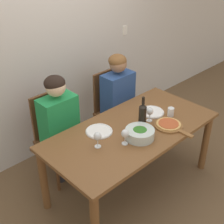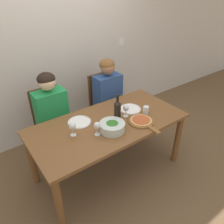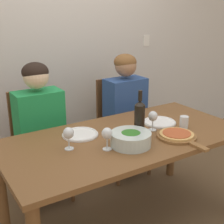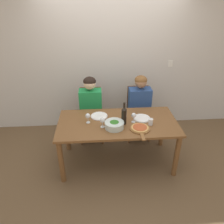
{
  "view_description": "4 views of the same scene",
  "coord_description": "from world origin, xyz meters",
  "px_view_note": "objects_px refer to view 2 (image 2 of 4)",
  "views": [
    {
      "loc": [
        -1.89,
        -1.69,
        2.41
      ],
      "look_at": [
        -0.11,
        0.17,
        0.91
      ],
      "focal_mm": 50.0,
      "sensor_mm": 36.0,
      "label": 1
    },
    {
      "loc": [
        -1.17,
        -1.66,
        2.1
      ],
      "look_at": [
        0.03,
        -0.02,
        0.87
      ],
      "focal_mm": 35.0,
      "sensor_mm": 36.0,
      "label": 2
    },
    {
      "loc": [
        -1.18,
        -1.69,
        1.62
      ],
      "look_at": [
        -0.07,
        0.08,
        0.91
      ],
      "focal_mm": 50.0,
      "sensor_mm": 36.0,
      "label": 3
    },
    {
      "loc": [
        -0.29,
        -2.74,
        2.42
      ],
      "look_at": [
        -0.07,
        0.17,
        0.82
      ],
      "focal_mm": 35.0,
      "sensor_mm": 36.0,
      "label": 4
    }
  ],
  "objects_px": {
    "chair_left": "(51,122)",
    "chair_right": "(104,103)",
    "wine_glass_right": "(126,109)",
    "dinner_plate_left": "(80,122)",
    "water_tumbler": "(146,110)",
    "person_man": "(108,93)",
    "dinner_plate_right": "(130,109)",
    "pizza_on_board": "(142,121)",
    "wine_bottle": "(117,111)",
    "broccoli_bowl": "(112,127)",
    "wine_glass_centre": "(97,126)",
    "wine_glass_left": "(72,127)",
    "person_woman": "(52,111)"
  },
  "relations": [
    {
      "from": "broccoli_bowl",
      "to": "wine_glass_centre",
      "type": "height_order",
      "value": "wine_glass_centre"
    },
    {
      "from": "person_woman",
      "to": "person_man",
      "type": "distance_m",
      "value": 0.85
    },
    {
      "from": "dinner_plate_right",
      "to": "wine_glass_left",
      "type": "xyz_separation_m",
      "value": [
        -0.81,
        -0.05,
        0.1
      ]
    },
    {
      "from": "broccoli_bowl",
      "to": "wine_glass_left",
      "type": "distance_m",
      "value": 0.41
    },
    {
      "from": "chair_left",
      "to": "chair_right",
      "type": "relative_size",
      "value": 1.0
    },
    {
      "from": "wine_glass_left",
      "to": "chair_left",
      "type": "bearing_deg",
      "value": 87.75
    },
    {
      "from": "wine_glass_centre",
      "to": "water_tumbler",
      "type": "height_order",
      "value": "wine_glass_centre"
    },
    {
      "from": "chair_right",
      "to": "dinner_plate_left",
      "type": "distance_m",
      "value": 0.95
    },
    {
      "from": "person_man",
      "to": "broccoli_bowl",
      "type": "height_order",
      "value": "person_man"
    },
    {
      "from": "wine_bottle",
      "to": "water_tumbler",
      "type": "height_order",
      "value": "wine_bottle"
    },
    {
      "from": "dinner_plate_right",
      "to": "pizza_on_board",
      "type": "bearing_deg",
      "value": -106.02
    },
    {
      "from": "person_man",
      "to": "dinner_plate_left",
      "type": "bearing_deg",
      "value": -147.72
    },
    {
      "from": "wine_bottle",
      "to": "broccoli_bowl",
      "type": "xyz_separation_m",
      "value": [
        -0.15,
        -0.1,
        -0.09
      ]
    },
    {
      "from": "person_man",
      "to": "pizza_on_board",
      "type": "bearing_deg",
      "value": -100.45
    },
    {
      "from": "dinner_plate_left",
      "to": "wine_glass_left",
      "type": "height_order",
      "value": "wine_glass_left"
    },
    {
      "from": "wine_bottle",
      "to": "wine_glass_right",
      "type": "xyz_separation_m",
      "value": [
        0.15,
        0.03,
        -0.03
      ]
    },
    {
      "from": "water_tumbler",
      "to": "dinner_plate_right",
      "type": "bearing_deg",
      "value": 117.32
    },
    {
      "from": "chair_left",
      "to": "wine_glass_centre",
      "type": "distance_m",
      "value": 0.95
    },
    {
      "from": "chair_left",
      "to": "wine_glass_centre",
      "type": "xyz_separation_m",
      "value": [
        0.18,
        -0.87,
        0.34
      ]
    },
    {
      "from": "wine_glass_right",
      "to": "chair_left",
      "type": "bearing_deg",
      "value": 129.47
    },
    {
      "from": "dinner_plate_right",
      "to": "wine_glass_right",
      "type": "distance_m",
      "value": 0.19
    },
    {
      "from": "dinner_plate_left",
      "to": "person_man",
      "type": "bearing_deg",
      "value": 32.28
    },
    {
      "from": "person_man",
      "to": "dinner_plate_left",
      "type": "distance_m",
      "value": 0.85
    },
    {
      "from": "dinner_plate_right",
      "to": "wine_glass_right",
      "type": "relative_size",
      "value": 1.72
    },
    {
      "from": "chair_right",
      "to": "dinner_plate_right",
      "type": "bearing_deg",
      "value": -96.26
    },
    {
      "from": "dinner_plate_right",
      "to": "person_man",
      "type": "bearing_deg",
      "value": 82.48
    },
    {
      "from": "person_man",
      "to": "wine_glass_right",
      "type": "bearing_deg",
      "value": -108.41
    },
    {
      "from": "person_man",
      "to": "water_tumbler",
      "type": "bearing_deg",
      "value": -88.81
    },
    {
      "from": "wine_glass_left",
      "to": "person_man",
      "type": "bearing_deg",
      "value": 35.11
    },
    {
      "from": "chair_right",
      "to": "person_woman",
      "type": "distance_m",
      "value": 0.89
    },
    {
      "from": "broccoli_bowl",
      "to": "water_tumbler",
      "type": "xyz_separation_m",
      "value": [
        0.53,
        0.04,
        -0.0
      ]
    },
    {
      "from": "chair_left",
      "to": "dinner_plate_left",
      "type": "height_order",
      "value": "chair_left"
    },
    {
      "from": "person_man",
      "to": "wine_bottle",
      "type": "height_order",
      "value": "person_man"
    },
    {
      "from": "chair_right",
      "to": "dinner_plate_left",
      "type": "relative_size",
      "value": 3.66
    },
    {
      "from": "wine_bottle",
      "to": "wine_glass_right",
      "type": "relative_size",
      "value": 2.21
    },
    {
      "from": "broccoli_bowl",
      "to": "person_woman",
      "type": "bearing_deg",
      "value": 113.5
    },
    {
      "from": "person_woman",
      "to": "wine_bottle",
      "type": "height_order",
      "value": "person_woman"
    },
    {
      "from": "chair_left",
      "to": "dinner_plate_left",
      "type": "bearing_deg",
      "value": -76.61
    },
    {
      "from": "person_man",
      "to": "dinner_plate_right",
      "type": "xyz_separation_m",
      "value": [
        -0.08,
        -0.57,
        0.02
      ]
    },
    {
      "from": "wine_glass_centre",
      "to": "water_tumbler",
      "type": "relative_size",
      "value": 1.63
    },
    {
      "from": "chair_right",
      "to": "person_woman",
      "type": "xyz_separation_m",
      "value": [
        -0.85,
        -0.12,
        0.23
      ]
    },
    {
      "from": "broccoli_bowl",
      "to": "water_tumbler",
      "type": "distance_m",
      "value": 0.53
    },
    {
      "from": "broccoli_bowl",
      "to": "pizza_on_board",
      "type": "relative_size",
      "value": 0.65
    },
    {
      "from": "person_woman",
      "to": "wine_bottle",
      "type": "bearing_deg",
      "value": -54.49
    },
    {
      "from": "chair_right",
      "to": "wine_bottle",
      "type": "bearing_deg",
      "value": -114.51
    },
    {
      "from": "wine_glass_right",
      "to": "water_tumbler",
      "type": "height_order",
      "value": "wine_glass_right"
    },
    {
      "from": "person_man",
      "to": "wine_glass_right",
      "type": "xyz_separation_m",
      "value": [
        -0.22,
        -0.66,
        0.12
      ]
    },
    {
      "from": "water_tumbler",
      "to": "chair_right",
      "type": "bearing_deg",
      "value": 91.03
    },
    {
      "from": "chair_right",
      "to": "wine_glass_centre",
      "type": "height_order",
      "value": "chair_right"
    },
    {
      "from": "pizza_on_board",
      "to": "wine_glass_left",
      "type": "relative_size",
      "value": 2.78
    }
  ]
}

